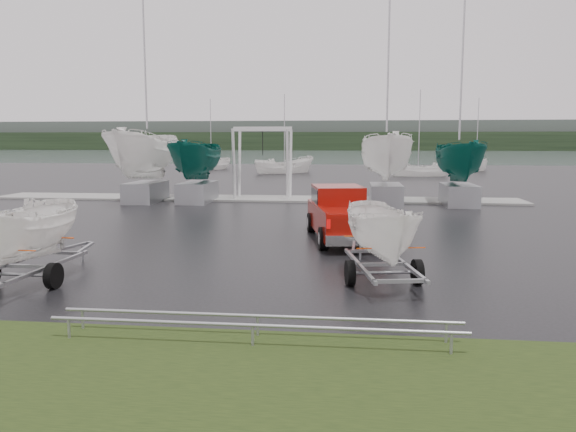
{
  "coord_description": "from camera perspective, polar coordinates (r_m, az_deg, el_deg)",
  "views": [
    {
      "loc": [
        5.59,
        -18.53,
        3.38
      ],
      "look_at": [
        3.77,
        -2.59,
        1.2
      ],
      "focal_mm": 35.0,
      "sensor_mm": 36.0,
      "label": 1
    }
  ],
  "objects": [
    {
      "name": "keelboat_3",
      "position": [
        30.35,
        17.17,
        7.64
      ],
      "size": [
        2.23,
        3.2,
        10.39
      ],
      "color": "#979A9F",
      "rests_on": "ground"
    },
    {
      "name": "far_hill",
      "position": [
        196.62,
        4.92,
        8.17
      ],
      "size": [
        300.0,
        6.0,
        10.0
      ],
      "primitive_type": "cube",
      "color": "#4C5651",
      "rests_on": "ground"
    },
    {
      "name": "dock",
      "position": [
        32.2,
        -3.54,
        1.78
      ],
      "size": [
        30.0,
        3.0,
        0.12
      ],
      "primitive_type": "cube",
      "color": "gray",
      "rests_on": "ground"
    },
    {
      "name": "trailer_parked",
      "position": [
        14.24,
        -25.52,
        3.13
      ],
      "size": [
        1.8,
        3.64,
        4.44
      ],
      "rotation": [
        0.0,
        0.0,
        -0.03
      ],
      "color": "#979A9F",
      "rests_on": "ground"
    },
    {
      "name": "pickup_truck",
      "position": [
        19.39,
        5.36,
        0.42
      ],
      "size": [
        2.74,
        5.56,
        1.77
      ],
      "rotation": [
        0.0,
        0.0,
        0.18
      ],
      "color": "maroon",
      "rests_on": "ground"
    },
    {
      "name": "lake",
      "position": [
        118.71,
        3.82,
        6.07
      ],
      "size": [
        300.0,
        300.0,
        0.0
      ],
      "primitive_type": "plane",
      "color": "gray",
      "rests_on": "ground"
    },
    {
      "name": "ground_plane",
      "position": [
        19.65,
        -10.13,
        -2.29
      ],
      "size": [
        120.0,
        120.0,
        0.0
      ],
      "primitive_type": "plane",
      "color": "black",
      "rests_on": "ground"
    },
    {
      "name": "keelboat_1",
      "position": [
        30.89,
        -9.31,
        7.97
      ],
      "size": [
        2.26,
        3.2,
        7.1
      ],
      "color": "#979A9F",
      "rests_on": "ground"
    },
    {
      "name": "keelboat_0",
      "position": [
        31.61,
        -14.48,
        9.5
      ],
      "size": [
        2.82,
        3.2,
        11.0
      ],
      "color": "#979A9F",
      "rests_on": "ground"
    },
    {
      "name": "moored_boat_0",
      "position": [
        65.19,
        -7.78,
        4.69
      ],
      "size": [
        3.18,
        3.21,
        11.14
      ],
      "rotation": [
        0.0,
        0.0,
        5.83
      ],
      "color": "white",
      "rests_on": "ground"
    },
    {
      "name": "treeline",
      "position": [
        188.62,
        4.84,
        7.58
      ],
      "size": [
        300.0,
        8.0,
        6.0
      ],
      "primitive_type": "cube",
      "color": "black",
      "rests_on": "ground"
    },
    {
      "name": "moored_boat_3",
      "position": [
        66.39,
        18.54,
        4.42
      ],
      "size": [
        2.62,
        2.67,
        11.12
      ],
      "rotation": [
        0.0,
        0.0,
        6.16
      ],
      "color": "white",
      "rests_on": "ground"
    },
    {
      "name": "boat_hoist",
      "position": [
        31.94,
        -2.59,
        6.45
      ],
      "size": [
        3.3,
        2.18,
        4.12
      ],
      "color": "silver",
      "rests_on": "ground"
    },
    {
      "name": "moored_boat_2",
      "position": [
        54.19,
        13.06,
        3.96
      ],
      "size": [
        2.18,
        2.12,
        10.81
      ],
      "rotation": [
        0.0,
        0.0,
        4.71
      ],
      "color": "white",
      "rests_on": "ground"
    },
    {
      "name": "mast_rack_2",
      "position": [
        9.66,
        -3.35,
        -10.55
      ],
      "size": [
        7.0,
        0.56,
        0.06
      ],
      "color": "#979A9F",
      "rests_on": "ground"
    },
    {
      "name": "trailer_hitched",
      "position": [
        13.26,
        9.71,
        3.05
      ],
      "size": [
        1.88,
        3.75,
        4.25
      ],
      "rotation": [
        0.0,
        0.0,
        0.18
      ],
      "color": "#979A9F",
      "rests_on": "ground"
    },
    {
      "name": "keelboat_2",
      "position": [
        29.6,
        10.07,
        9.14
      ],
      "size": [
        2.62,
        3.2,
        10.79
      ],
      "color": "#979A9F",
      "rests_on": "ground"
    },
    {
      "name": "moored_boat_1",
      "position": [
        57.81,
        -0.36,
        4.38
      ],
      "size": [
        3.7,
        3.68,
        11.46
      ],
      "rotation": [
        0.0,
        0.0,
        2.22
      ],
      "color": "white",
      "rests_on": "ground"
    }
  ]
}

